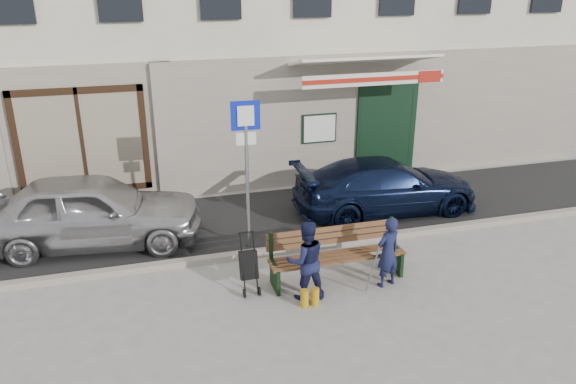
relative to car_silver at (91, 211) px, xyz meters
name	(u,v)px	position (x,y,z in m)	size (l,w,h in m)	color
ground	(281,296)	(3.04, -2.86, -0.72)	(80.00, 80.00, 0.00)	#9E9991
asphalt_lane	(244,221)	(3.04, 0.24, -0.71)	(60.00, 3.20, 0.01)	#282828
curb	(261,253)	(3.04, -1.36, -0.66)	(60.00, 0.18, 0.12)	#9E9384
car_silver	(91,211)	(0.00, 0.00, 0.00)	(1.69, 4.21, 1.43)	#B6B6BB
car_navy	(386,186)	(6.22, -0.04, -0.12)	(1.68, 4.13, 1.20)	black
parking_sign	(246,151)	(2.91, -0.94, 1.25)	(0.54, 0.08, 2.90)	gray
bench	(335,256)	(4.07, -2.59, -0.26)	(2.40, 1.17, 0.98)	brown
man	(388,252)	(4.87, -3.00, -0.09)	(0.46, 0.30, 1.26)	#151A3B
woman	(306,260)	(3.42, -2.98, -0.03)	(0.66, 0.52, 1.37)	#16193D
stroller	(249,266)	(2.57, -2.52, -0.26)	(0.30, 0.43, 1.03)	black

